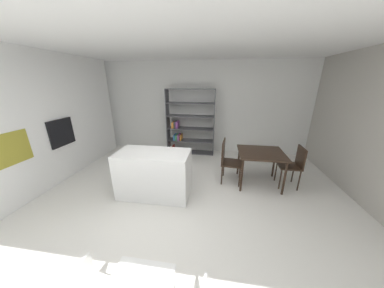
{
  "coord_description": "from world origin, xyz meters",
  "views": [
    {
      "loc": [
        0.75,
        -2.66,
        2.13
      ],
      "look_at": [
        0.27,
        0.39,
        1.05
      ],
      "focal_mm": 16.84,
      "sensor_mm": 36.0,
      "label": 1
    }
  ],
  "objects_px": {
    "built_in_oven": "(61,132)",
    "dining_chair_window_side": "(294,163)",
    "kitchen_island": "(154,174)",
    "dining_table": "(261,156)",
    "dining_chair_island_side": "(227,158)",
    "open_bookshelf": "(188,125)",
    "child_chair_left": "(89,288)"
  },
  "relations": [
    {
      "from": "kitchen_island",
      "to": "dining_chair_window_side",
      "type": "bearing_deg",
      "value": 14.61
    },
    {
      "from": "dining_table",
      "to": "dining_chair_window_side",
      "type": "xyz_separation_m",
      "value": [
        0.67,
        -0.0,
        -0.12
      ]
    },
    {
      "from": "dining_table",
      "to": "dining_chair_island_side",
      "type": "bearing_deg",
      "value": 179.02
    },
    {
      "from": "built_in_oven",
      "to": "dining_chair_window_side",
      "type": "height_order",
      "value": "built_in_oven"
    },
    {
      "from": "dining_chair_island_side",
      "to": "open_bookshelf",
      "type": "bearing_deg",
      "value": 42.74
    },
    {
      "from": "built_in_oven",
      "to": "kitchen_island",
      "type": "xyz_separation_m",
      "value": [
        2.21,
        -0.38,
        -0.63
      ]
    },
    {
      "from": "open_bookshelf",
      "to": "child_chair_left",
      "type": "relative_size",
      "value": 3.37
    },
    {
      "from": "child_chair_left",
      "to": "dining_table",
      "type": "distance_m",
      "value": 3.37
    },
    {
      "from": "dining_chair_island_side",
      "to": "built_in_oven",
      "type": "bearing_deg",
      "value": 102.18
    },
    {
      "from": "kitchen_island",
      "to": "dining_table",
      "type": "bearing_deg",
      "value": 19.05
    },
    {
      "from": "dining_table",
      "to": "child_chair_left",
      "type": "bearing_deg",
      "value": -126.76
    },
    {
      "from": "built_in_oven",
      "to": "kitchen_island",
      "type": "relative_size",
      "value": 0.45
    },
    {
      "from": "built_in_oven",
      "to": "dining_chair_window_side",
      "type": "relative_size",
      "value": 0.68
    },
    {
      "from": "kitchen_island",
      "to": "built_in_oven",
      "type": "bearing_deg",
      "value": 170.32
    },
    {
      "from": "built_in_oven",
      "to": "kitchen_island",
      "type": "distance_m",
      "value": 2.33
    },
    {
      "from": "kitchen_island",
      "to": "dining_chair_window_side",
      "type": "height_order",
      "value": "kitchen_island"
    },
    {
      "from": "open_bookshelf",
      "to": "dining_chair_window_side",
      "type": "bearing_deg",
      "value": -32.32
    },
    {
      "from": "open_bookshelf",
      "to": "dining_chair_island_side",
      "type": "height_order",
      "value": "open_bookshelf"
    },
    {
      "from": "kitchen_island",
      "to": "dining_chair_island_side",
      "type": "height_order",
      "value": "dining_chair_island_side"
    },
    {
      "from": "dining_chair_window_side",
      "to": "child_chair_left",
      "type": "bearing_deg",
      "value": -44.0
    },
    {
      "from": "open_bookshelf",
      "to": "dining_chair_island_side",
      "type": "relative_size",
      "value": 2.05
    },
    {
      "from": "dining_chair_window_side",
      "to": "dining_chair_island_side",
      "type": "xyz_separation_m",
      "value": [
        -1.36,
        0.01,
        0.02
      ]
    },
    {
      "from": "child_chair_left",
      "to": "dining_chair_island_side",
      "type": "distance_m",
      "value": 3.02
    },
    {
      "from": "open_bookshelf",
      "to": "built_in_oven",
      "type": "bearing_deg",
      "value": -141.9
    },
    {
      "from": "child_chair_left",
      "to": "dining_table",
      "type": "height_order",
      "value": "dining_table"
    },
    {
      "from": "built_in_oven",
      "to": "child_chair_left",
      "type": "relative_size",
      "value": 1.05
    },
    {
      "from": "dining_table",
      "to": "open_bookshelf",
      "type": "bearing_deg",
      "value": 139.19
    },
    {
      "from": "dining_chair_window_side",
      "to": "open_bookshelf",
      "type": "bearing_deg",
      "value": -121.39
    },
    {
      "from": "kitchen_island",
      "to": "dining_table",
      "type": "relative_size",
      "value": 1.47
    },
    {
      "from": "kitchen_island",
      "to": "dining_table",
      "type": "distance_m",
      "value": 2.22
    },
    {
      "from": "child_chair_left",
      "to": "dining_chair_window_side",
      "type": "height_order",
      "value": "dining_chair_window_side"
    },
    {
      "from": "dining_table",
      "to": "dining_chair_island_side",
      "type": "distance_m",
      "value": 0.69
    }
  ]
}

